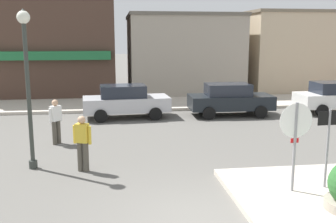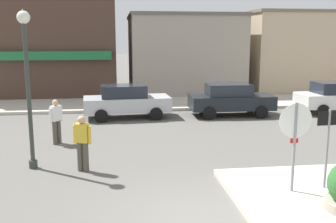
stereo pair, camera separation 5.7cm
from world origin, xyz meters
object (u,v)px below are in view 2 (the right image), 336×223
stop_sign (295,136)px  lamp_post (27,67)px  one_way_sign (328,141)px  parked_car_nearest (126,101)px  pedestrian_crossing_near (82,142)px  pedestrian_crossing_far (56,120)px  parked_car_second (230,99)px

stop_sign → lamp_post: bearing=155.7°
one_way_sign → parked_car_nearest: (-4.58, 9.77, -0.52)m
pedestrian_crossing_near → pedestrian_crossing_far: 3.28m
pedestrian_crossing_far → lamp_post: bearing=-96.9°
lamp_post → parked_car_nearest: 7.80m
parked_car_nearest → stop_sign: bearing=-69.5°
lamp_post → parked_car_nearest: bearing=67.3°
parked_car_nearest → parked_car_second: size_ratio=1.02×
parked_car_nearest → pedestrian_crossing_near: (-1.42, -7.36, 0.06)m
stop_sign → one_way_sign: (0.89, 0.11, -0.19)m
lamp_post → parked_car_second: 10.66m
one_way_sign → lamp_post: 8.17m
one_way_sign → parked_car_second: size_ratio=0.52×
one_way_sign → parked_car_second: bearing=87.4°
parked_car_second → pedestrian_crossing_near: 9.70m
one_way_sign → parked_car_second: one_way_sign is taller
pedestrian_crossing_far → parked_car_nearest: bearing=59.0°
stop_sign → one_way_sign: 0.92m
stop_sign → one_way_sign: bearing=6.8°
lamp_post → pedestrian_crossing_far: lamp_post is taller
lamp_post → pedestrian_crossing_near: size_ratio=2.82×
lamp_post → pedestrian_crossing_far: size_ratio=2.82×
lamp_post → pedestrian_crossing_far: (0.31, 2.62, -2.09)m
lamp_post → parked_car_nearest: lamp_post is taller
stop_sign → parked_car_nearest: (-3.69, 9.88, -0.71)m
pedestrian_crossing_near → pedestrian_crossing_far: bearing=110.7°
parked_car_second → pedestrian_crossing_near: (-6.45, -7.25, 0.06)m
parked_car_nearest → pedestrian_crossing_far: size_ratio=2.56×
stop_sign → pedestrian_crossing_near: size_ratio=1.43×
one_way_sign → pedestrian_crossing_far: size_ratio=1.30×
one_way_sign → parked_car_nearest: bearing=115.1°
one_way_sign → pedestrian_crossing_near: bearing=158.1°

